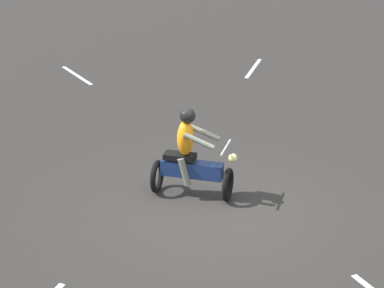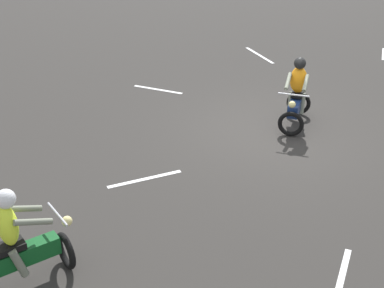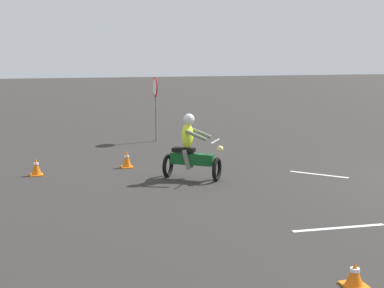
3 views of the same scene
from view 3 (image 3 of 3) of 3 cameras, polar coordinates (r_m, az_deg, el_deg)
motorcycle_rider_background at (r=13.35m, az=-0.14°, el=-0.73°), size 1.29×1.49×1.66m
stop_sign at (r=19.09m, az=-3.93°, el=5.14°), size 0.70×0.08×2.30m
traffic_cone_near_right at (r=7.79m, az=16.96°, el=-13.20°), size 0.32×0.32×0.35m
traffic_cone_mid_center at (r=14.42m, az=-16.28°, el=-2.37°), size 0.32×0.32×0.47m
traffic_cone_far_right at (r=14.91m, az=-6.96°, el=-1.65°), size 0.32×0.32×0.47m
lane_stripe_ne at (r=14.38m, az=13.38°, el=-3.17°), size 1.18×1.15×0.01m
lane_stripe_n at (r=10.18m, az=15.42°, el=-8.61°), size 0.18×1.81×0.01m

